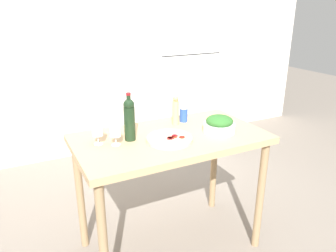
{
  "coord_description": "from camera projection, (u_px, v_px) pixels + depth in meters",
  "views": [
    {
      "loc": [
        -0.97,
        -1.88,
        1.78
      ],
      "look_at": [
        0.0,
        0.04,
        0.99
      ],
      "focal_mm": 35.0,
      "sensor_mm": 36.0,
      "label": 1
    }
  ],
  "objects": [
    {
      "name": "ground_plane",
      "position": [
        170.0,
        244.0,
        2.6
      ],
      "size": [
        14.0,
        14.0,
        0.0
      ],
      "primitive_type": "plane",
      "color": "slate"
    },
    {
      "name": "wall_back",
      "position": [
        91.0,
        49.0,
        3.86
      ],
      "size": [
        6.4,
        0.06,
        2.6
      ],
      "color": "silver",
      "rests_on": "ground_plane"
    },
    {
      "name": "refrigerator",
      "position": [
        178.0,
        82.0,
        4.1
      ],
      "size": [
        0.78,
        0.67,
        1.75
      ],
      "color": "white",
      "rests_on": "ground_plane"
    },
    {
      "name": "prep_counter",
      "position": [
        170.0,
        151.0,
        2.31
      ],
      "size": [
        1.32,
        0.73,
        0.93
      ],
      "color": "tan",
      "rests_on": "ground_plane"
    },
    {
      "name": "wine_bottle",
      "position": [
        129.0,
        118.0,
        2.15
      ],
      "size": [
        0.07,
        0.07,
        0.33
      ],
      "color": "black",
      "rests_on": "prep_counter"
    },
    {
      "name": "wine_glass_near",
      "position": [
        115.0,
        132.0,
        2.09
      ],
      "size": [
        0.07,
        0.07,
        0.13
      ],
      "color": "silver",
      "rests_on": "prep_counter"
    },
    {
      "name": "wine_glass_far",
      "position": [
        98.0,
        132.0,
        2.11
      ],
      "size": [
        0.07,
        0.07,
        0.13
      ],
      "color": "silver",
      "rests_on": "prep_counter"
    },
    {
      "name": "pepper_mill",
      "position": [
        175.0,
        111.0,
        2.45
      ],
      "size": [
        0.05,
        0.05,
        0.22
      ],
      "color": "tan",
      "rests_on": "prep_counter"
    },
    {
      "name": "salad_bowl",
      "position": [
        219.0,
        124.0,
        2.32
      ],
      "size": [
        0.23,
        0.23,
        0.12
      ],
      "color": "white",
      "rests_on": "prep_counter"
    },
    {
      "name": "homemade_pizza",
      "position": [
        169.0,
        139.0,
        2.18
      ],
      "size": [
        0.31,
        0.31,
        0.03
      ],
      "color": "beige",
      "rests_on": "prep_counter"
    },
    {
      "name": "salt_canister",
      "position": [
        184.0,
        114.0,
        2.53
      ],
      "size": [
        0.06,
        0.06,
        0.12
      ],
      "color": "#284CA3",
      "rests_on": "prep_counter"
    }
  ]
}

